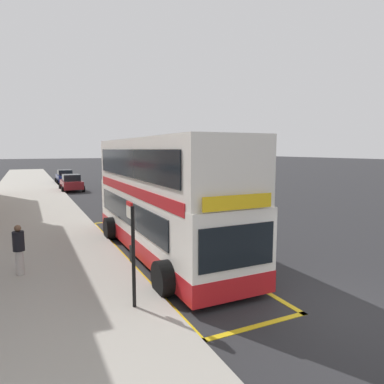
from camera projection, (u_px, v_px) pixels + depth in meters
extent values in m
plane|color=#28282B|center=(100.00, 187.00, 37.01)|extent=(260.00, 260.00, 0.00)
cube|color=#A39E93|center=(28.00, 190.00, 33.98)|extent=(6.00, 76.00, 0.14)
cube|color=white|center=(162.00, 219.00, 13.25)|extent=(2.47, 10.49, 2.30)
cube|color=white|center=(161.00, 164.00, 13.00)|extent=(2.44, 10.28, 1.90)
cube|color=red|center=(162.00, 240.00, 13.36)|extent=(2.49, 10.51, 0.60)
cube|color=#B2191E|center=(162.00, 189.00, 13.11)|extent=(2.50, 9.65, 0.36)
cube|color=black|center=(127.00, 212.00, 13.03)|extent=(0.04, 8.39, 0.90)
cube|color=black|center=(129.00, 163.00, 12.45)|extent=(0.04, 9.23, 1.00)
cube|color=black|center=(238.00, 247.00, 8.52)|extent=(2.17, 0.04, 1.10)
cube|color=yellow|center=(238.00, 202.00, 8.38)|extent=(1.97, 0.04, 0.36)
cylinder|color=black|center=(166.00, 278.00, 9.41)|extent=(0.56, 1.00, 1.00)
cylinder|color=black|center=(247.00, 264.00, 10.55)|extent=(0.56, 1.00, 1.00)
cylinder|color=black|center=(111.00, 228.00, 15.37)|extent=(0.56, 1.00, 1.00)
cylinder|color=black|center=(167.00, 223.00, 16.51)|extent=(0.56, 1.00, 1.00)
cube|color=gold|center=(124.00, 256.00, 12.96)|extent=(0.16, 13.00, 0.01)
cube|color=gold|center=(190.00, 247.00, 14.16)|extent=(0.16, 13.00, 0.01)
cube|color=gold|center=(257.00, 326.00, 7.82)|extent=(2.94, 0.16, 0.01)
cube|color=gold|center=(119.00, 221.00, 19.30)|extent=(2.94, 0.16, 0.01)
cylinder|color=black|center=(133.00, 257.00, 8.35)|extent=(0.09, 0.09, 2.51)
cube|color=silver|center=(130.00, 212.00, 8.44)|extent=(0.05, 0.42, 0.30)
cube|color=red|center=(129.00, 204.00, 8.42)|extent=(0.05, 0.42, 0.10)
cube|color=black|center=(132.00, 254.00, 8.43)|extent=(0.06, 0.28, 0.40)
cube|color=navy|center=(65.00, 178.00, 40.87)|extent=(1.76, 4.20, 0.72)
cube|color=black|center=(65.00, 172.00, 40.70)|extent=(1.52, 1.90, 0.60)
cylinder|color=black|center=(56.00, 180.00, 41.67)|extent=(0.22, 0.60, 0.60)
cylinder|color=black|center=(72.00, 180.00, 42.48)|extent=(0.22, 0.60, 0.60)
cylinder|color=black|center=(58.00, 182.00, 39.34)|extent=(0.22, 0.60, 0.60)
cylinder|color=black|center=(75.00, 181.00, 40.15)|extent=(0.22, 0.60, 0.60)
cube|color=silver|center=(189.00, 192.00, 27.30)|extent=(1.76, 4.20, 0.72)
cube|color=black|center=(190.00, 184.00, 27.13)|extent=(1.52, 1.90, 0.60)
cylinder|color=black|center=(172.00, 195.00, 28.11)|extent=(0.22, 0.60, 0.60)
cylinder|color=black|center=(193.00, 194.00, 28.92)|extent=(0.22, 0.60, 0.60)
cylinder|color=black|center=(186.00, 199.00, 25.78)|extent=(0.22, 0.60, 0.60)
cylinder|color=black|center=(208.00, 198.00, 26.59)|extent=(0.22, 0.60, 0.60)
cube|color=maroon|center=(71.00, 184.00, 33.38)|extent=(1.76, 4.20, 0.72)
cube|color=black|center=(71.00, 178.00, 33.21)|extent=(1.52, 1.90, 0.60)
cylinder|color=black|center=(60.00, 187.00, 34.18)|extent=(0.22, 0.60, 0.60)
cylinder|color=black|center=(80.00, 186.00, 34.99)|extent=(0.22, 0.60, 0.60)
cylinder|color=black|center=(63.00, 190.00, 31.86)|extent=(0.22, 0.60, 0.60)
cylinder|color=black|center=(84.00, 189.00, 32.66)|extent=(0.22, 0.60, 0.60)
cube|color=black|center=(125.00, 179.00, 38.81)|extent=(1.76, 4.20, 0.72)
cube|color=black|center=(125.00, 174.00, 38.64)|extent=(1.52, 1.90, 0.60)
cylinder|color=black|center=(114.00, 182.00, 39.62)|extent=(0.22, 0.60, 0.60)
cylinder|color=black|center=(130.00, 181.00, 40.43)|extent=(0.22, 0.60, 0.60)
cylinder|color=black|center=(119.00, 184.00, 37.29)|extent=(0.22, 0.60, 0.60)
cylinder|color=black|center=(136.00, 183.00, 38.10)|extent=(0.22, 0.60, 0.60)
cylinder|color=#B7B2AD|center=(20.00, 263.00, 10.63)|extent=(0.24, 0.24, 0.76)
cylinder|color=black|center=(18.00, 241.00, 10.54)|extent=(0.34, 0.34, 0.60)
sphere|color=brown|center=(18.00, 228.00, 10.49)|extent=(0.20, 0.20, 0.20)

